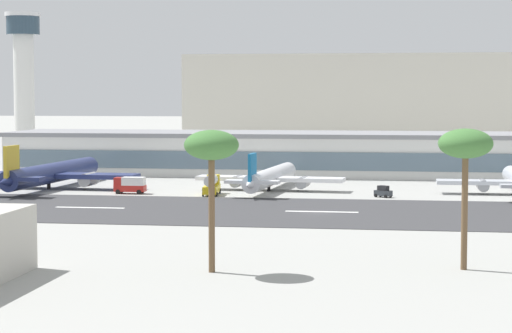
{
  "coord_description": "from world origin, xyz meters",
  "views": [
    {
      "loc": [
        14.16,
        -159.02,
        19.22
      ],
      "look_at": [
        -15.38,
        35.8,
        4.89
      ],
      "focal_mm": 69.48,
      "sensor_mm": 36.0,
      "label": 1
    }
  ],
  "objects": [
    {
      "name": "ground_plane",
      "position": [
        0.0,
        0.0,
        0.0
      ],
      "size": [
        1400.0,
        1400.0,
        0.0
      ],
      "primitive_type": "plane",
      "color": "#9E9E99"
    },
    {
      "name": "runway_strip",
      "position": [
        0.0,
        1.77,
        0.04
      ],
      "size": [
        800.0,
        40.35,
        0.08
      ],
      "primitive_type": "cube",
      "color": "#38383A",
      "rests_on": "ground_plane"
    },
    {
      "name": "runway_centreline_dash_3",
      "position": [
        -38.73,
        1.77,
        0.09
      ],
      "size": [
        12.0,
        1.2,
        0.01
      ],
      "primitive_type": "cube",
      "color": "white",
      "rests_on": "runway_strip"
    },
    {
      "name": "runway_centreline_dash_4",
      "position": [
        0.67,
        1.77,
        0.09
      ],
      "size": [
        12.0,
        1.2,
        0.01
      ],
      "primitive_type": "cube",
      "color": "white",
      "rests_on": "runway_strip"
    },
    {
      "name": "terminal_building",
      "position": [
        -9.84,
        77.81,
        5.09
      ],
      "size": [
        143.77,
        27.1,
        10.18
      ],
      "color": "silver",
      "rests_on": "ground_plane"
    },
    {
      "name": "control_tower",
      "position": [
        -97.96,
        121.41,
        25.54
      ],
      "size": [
        10.53,
        10.53,
        43.41
      ],
      "color": "silver",
      "rests_on": "ground_plane"
    },
    {
      "name": "distant_hotel_block",
      "position": [
        -0.27,
        185.15,
        16.43
      ],
      "size": [
        121.76,
        31.12,
        32.85
      ],
      "primitive_type": "cube",
      "color": "beige",
      "rests_on": "ground_plane"
    },
    {
      "name": "airliner_gold_tail_gate_0",
      "position": [
        -57.61,
        33.16,
        3.11
      ],
      "size": [
        36.67,
        46.69,
        9.74
      ],
      "rotation": [
        0.0,
        0.0,
        1.52
      ],
      "color": "navy",
      "rests_on": "ground_plane"
    },
    {
      "name": "airliner_blue_tail_gate_1",
      "position": [
        -12.75,
        36.0,
        2.67
      ],
      "size": [
        30.17,
        40.12,
        8.37
      ],
      "rotation": [
        0.0,
        0.0,
        1.49
      ],
      "color": "silver",
      "rests_on": "ground_plane"
    },
    {
      "name": "service_box_truck_0",
      "position": [
        -38.74,
        26.46,
        1.79
      ],
      "size": [
        6.01,
        2.7,
        3.25
      ],
      "rotation": [
        0.0,
        0.0,
        3.14
      ],
      "color": "#B2231E",
      "rests_on": "ground_plane"
    },
    {
      "name": "service_fuel_truck_1",
      "position": [
        -22.59,
        26.51,
        2.03
      ],
      "size": [
        3.44,
        8.69,
        3.95
      ],
      "rotation": [
        0.0,
        0.0,
        1.65
      ],
      "color": "gold",
      "rests_on": "ground_plane"
    },
    {
      "name": "service_baggage_tug_2",
      "position": [
        10.08,
        27.0,
        1.05
      ],
      "size": [
        3.55,
        3.14,
        2.2
      ],
      "rotation": [
        0.0,
        0.0,
        2.56
      ],
      "color": "#2D3338",
      "rests_on": "ground_plane"
    },
    {
      "name": "palm_tree_0",
      "position": [
        20.62,
        -49.06,
        13.52
      ],
      "size": [
        5.96,
        5.96,
        15.54
      ],
      "color": "brown",
      "rests_on": "ground_plane"
    },
    {
      "name": "palm_tree_1",
      "position": [
        -6.49,
        -54.77,
        13.44
      ],
      "size": [
        5.92,
        5.92,
        15.45
      ],
      "color": "brown",
      "rests_on": "ground_plane"
    }
  ]
}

